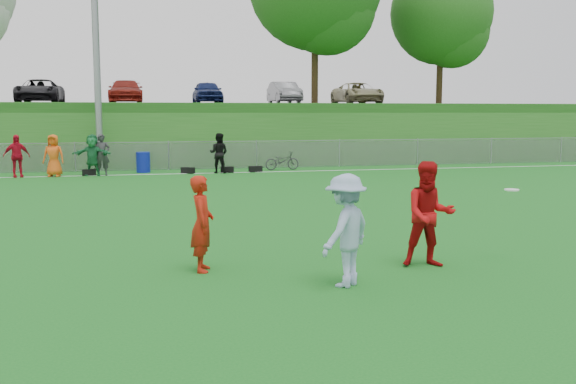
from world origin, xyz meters
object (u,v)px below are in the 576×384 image
object	(u,v)px
player_red_left	(202,224)
player_red_center	(429,214)
player_blue	(346,230)
bicycle	(282,161)
recycling_bin	(143,162)
frisbee	(512,190)

from	to	relation	value
player_red_left	player_red_center	world-z (taller)	player_red_center
player_red_center	player_blue	distance (m)	1.93
player_red_center	bicycle	xyz separation A→B (m)	(1.50, 18.22, -0.47)
player_blue	bicycle	distance (m)	19.34
player_red_center	recycling_bin	size ratio (longest dim) A/B	2.02
player_red_left	frisbee	bearing A→B (deg)	-86.77
recycling_bin	bicycle	world-z (taller)	recycling_bin
player_red_left	recycling_bin	distance (m)	17.87
frisbee	bicycle	bearing A→B (deg)	90.15
player_blue	recycling_bin	size ratio (longest dim) A/B	1.92
frisbee	player_blue	bearing A→B (deg)	-164.80
player_red_center	recycling_bin	distance (m)	18.95
player_red_left	recycling_bin	xyz separation A→B (m)	(-0.84, 17.84, -0.35)
frisbee	bicycle	world-z (taller)	frisbee
player_blue	recycling_bin	xyz separation A→B (m)	(-2.83, 19.22, -0.40)
player_blue	recycling_bin	distance (m)	19.44
player_red_left	bicycle	world-z (taller)	player_red_left
player_red_center	bicycle	distance (m)	18.29
player_red_left	recycling_bin	size ratio (longest dim) A/B	1.79
player_red_center	frisbee	xyz separation A→B (m)	(1.55, 0.05, 0.37)
frisbee	player_red_center	bearing A→B (deg)	-178.06
bicycle	recycling_bin	bearing A→B (deg)	83.00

